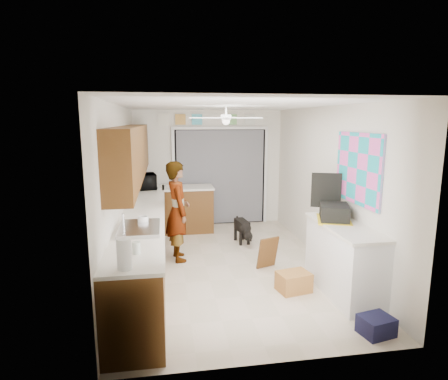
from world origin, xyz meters
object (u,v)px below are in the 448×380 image
microwave (146,181)px  paper_towel_roll (124,254)px  navy_crate (376,326)px  suitcase (334,212)px  cardboard_box (294,282)px  dog (242,230)px  man (178,211)px  cup (143,220)px

microwave → paper_towel_roll: (-0.02, -4.15, -0.00)m
navy_crate → microwave: bearing=122.1°
suitcase → cardboard_box: suitcase is taller
cardboard_box → dog: 2.15m
paper_towel_roll → suitcase: size_ratio=0.60×
man → suitcase: bearing=-130.7°
cup → suitcase: 2.58m
paper_towel_roll → dog: (1.80, 3.33, -0.84)m
microwave → paper_towel_roll: bearing=169.4°
paper_towel_roll → navy_crate: size_ratio=0.87×
paper_towel_roll → suitcase: (2.67, 1.34, -0.04)m
paper_towel_roll → navy_crate: 2.78m
cup → cardboard_box: bearing=-8.7°
paper_towel_roll → cardboard_box: (2.07, 1.20, -0.95)m
microwave → cup: (0.07, -2.65, -0.09)m
man → dog: bearing=-69.3°
suitcase → dog: size_ratio=0.79×
microwave → suitcase: microwave is taller
man → paper_towel_roll: bearing=159.0°
suitcase → navy_crate: 1.60m
microwave → suitcase: (2.64, -2.81, -0.04)m
navy_crate → man: size_ratio=0.20×
microwave → dog: (1.78, -0.82, -0.84)m
navy_crate → man: bearing=127.9°
paper_towel_roll → man: size_ratio=0.18×
dog → man: bearing=-157.8°
microwave → man: bearing=-170.0°
microwave → suitcase: bearing=-147.1°
microwave → cup: 2.65m
man → dog: 1.51m
microwave → paper_towel_roll: size_ratio=1.83×
microwave → dog: bearing=-125.1°
cardboard_box → navy_crate: 1.26m
paper_towel_roll → navy_crate: (2.60, 0.05, -0.98)m
microwave → navy_crate: size_ratio=1.59×
microwave → man: (0.56, -1.51, -0.27)m
cup → navy_crate: (2.51, -1.45, -0.89)m
paper_towel_roll → man: (0.58, 2.64, -0.26)m
suitcase → cardboard_box: bearing=-146.5°
cup → navy_crate: bearing=-30.0°
suitcase → man: 2.47m
man → microwave: bearing=11.7°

